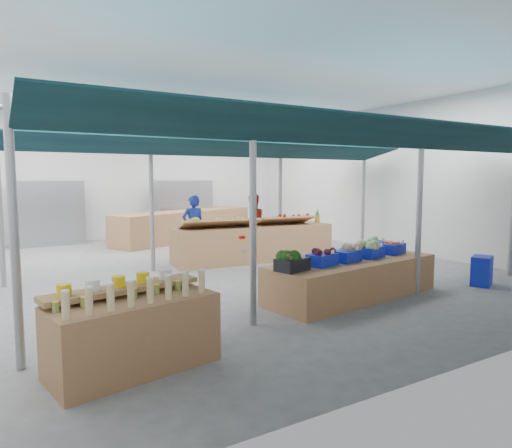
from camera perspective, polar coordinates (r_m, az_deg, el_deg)
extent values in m
plane|color=slate|center=(10.66, -6.73, -5.71)|extent=(13.00, 13.00, 0.00)
plane|color=silver|center=(10.65, -7.01, 17.02)|extent=(13.00, 13.00, 0.00)
plane|color=silver|center=(16.59, -16.13, 5.50)|extent=(12.00, 0.00, 12.00)
plane|color=silver|center=(14.01, 16.24, 5.49)|extent=(0.00, 13.00, 13.00)
cylinder|color=gray|center=(5.57, -27.99, -1.24)|extent=(0.10, 0.10, 3.00)
cylinder|color=gray|center=(10.06, -29.37, 1.53)|extent=(0.10, 0.10, 3.00)
cylinder|color=gray|center=(6.46, -0.38, 0.31)|extent=(0.10, 0.10, 3.00)
cylinder|color=gray|center=(10.57, -12.90, 2.29)|extent=(0.10, 0.10, 3.00)
cylinder|color=gray|center=(8.77, 19.73, 1.41)|extent=(0.10, 0.10, 3.00)
cylinder|color=gray|center=(12.12, 3.04, 2.86)|extent=(0.10, 0.10, 3.00)
cylinder|color=gray|center=(14.02, 13.28, 3.11)|extent=(0.10, 0.10, 3.00)
cylinder|color=gray|center=(7.51, 11.42, 11.28)|extent=(10.00, 0.06, 0.06)
cylinder|color=gray|center=(11.24, -4.44, 9.51)|extent=(10.00, 0.06, 0.06)
cube|color=black|center=(7.04, 15.04, 11.01)|extent=(9.50, 1.28, 0.30)
cube|color=black|center=(7.99, 8.22, 10.49)|extent=(9.50, 1.28, 0.30)
cube|color=black|center=(10.66, -2.85, 9.34)|extent=(9.50, 1.28, 0.30)
cube|color=black|center=(11.82, -5.86, 8.97)|extent=(9.50, 1.28, 0.30)
cube|color=#B23F33|center=(15.67, -24.40, 1.18)|extent=(2.00, 0.50, 2.00)
cube|color=#B23F33|center=(16.79, -8.97, 1.90)|extent=(2.00, 0.50, 2.00)
cube|color=#9C6F44|center=(5.33, -15.01, -13.22)|extent=(1.90, 1.09, 0.79)
cube|color=#997247|center=(5.42, -16.31, -7.76)|extent=(1.82, 0.65, 0.06)
cube|color=#9C6F44|center=(8.34, 11.99, -6.70)|extent=(3.53, 1.57, 0.66)
cube|color=#9C6F44|center=(11.69, -0.26, -2.43)|extent=(4.22, 1.25, 0.89)
cube|color=#9C6F44|center=(15.74, -8.80, -0.17)|extent=(5.58, 3.25, 1.01)
cube|color=#1121B9|center=(10.07, 26.38, -5.27)|extent=(0.58, 0.51, 0.58)
imported|color=navy|center=(12.08, -7.84, -0.36)|extent=(0.63, 0.44, 1.67)
imported|color=maroon|center=(12.89, -0.46, 0.07)|extent=(0.85, 0.68, 1.67)
cube|color=black|center=(7.20, 4.54, -5.06)|extent=(0.57, 0.47, 0.20)
cube|color=white|center=(7.04, 5.93, -4.00)|extent=(0.08, 0.03, 0.06)
cube|color=#1121B9|center=(7.66, 8.19, -4.44)|extent=(0.57, 0.47, 0.20)
cube|color=white|center=(7.51, 9.57, -3.43)|extent=(0.08, 0.03, 0.06)
cube|color=#1121B9|center=(8.11, 11.20, -3.92)|extent=(0.57, 0.47, 0.20)
cube|color=white|center=(7.97, 12.55, -2.96)|extent=(0.08, 0.03, 0.06)
cube|color=#1121B9|center=(8.62, 14.07, -3.41)|extent=(0.57, 0.47, 0.20)
cube|color=white|center=(8.49, 15.38, -2.49)|extent=(0.08, 0.03, 0.06)
cube|color=#1121B9|center=(9.15, 16.61, -2.96)|extent=(0.57, 0.47, 0.20)
cube|color=white|center=(9.03, 17.87, -2.08)|extent=(0.08, 0.03, 0.06)
sphere|color=brown|center=(7.00, 4.33, -4.21)|extent=(0.09, 0.09, 0.09)
sphere|color=brown|center=(6.95, 4.09, -3.94)|extent=(0.06, 0.06, 0.06)
cylinder|color=red|center=(7.83, -1.77, -1.67)|extent=(0.12, 0.12, 0.05)
cube|color=white|center=(7.81, -1.55, -3.32)|extent=(0.10, 0.01, 0.07)
cube|color=#997247|center=(11.12, -4.58, 0.07)|extent=(1.97, 0.91, 0.26)
cube|color=#997247|center=(11.95, 3.56, 0.48)|extent=(1.57, 0.86, 0.26)
cylinder|color=#8C6019|center=(12.52, 7.66, 0.63)|extent=(0.14, 0.14, 0.22)
cone|color=#26661E|center=(12.50, 7.67, 1.50)|extent=(0.12, 0.12, 0.18)
cube|color=#1121B9|center=(9.40, 14.48, -2.67)|extent=(0.55, 0.42, 0.20)
cube|color=white|center=(9.25, 15.61, -1.83)|extent=(0.08, 0.02, 0.06)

